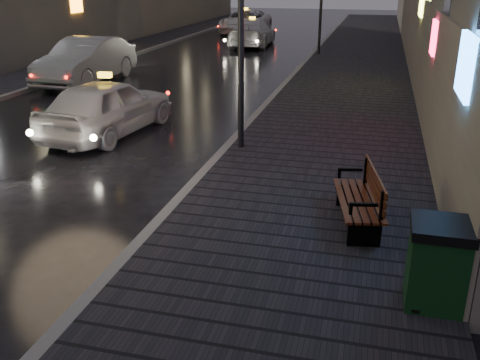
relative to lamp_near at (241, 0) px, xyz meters
The scene contains 12 objects.
ground 7.18m from the lamp_near, 107.14° to the right, with size 120.00×120.00×0.00m, color black.
sidewalk 15.52m from the lamp_near, 82.22° to the left, with size 4.60×58.00×0.15m, color black.
curb 15.39m from the lamp_near, 91.34° to the left, with size 0.20×58.00×0.15m, color slate.
sidewalk_far 18.65m from the lamp_near, 125.12° to the left, with size 2.40×58.00×0.15m, color black.
curb_far 17.95m from the lamp_near, 121.66° to the left, with size 0.20×58.00×0.15m, color slate.
lamp_near is the anchor object (origin of this frame).
bench 5.48m from the lamp_near, 50.39° to the right, with size 0.96×1.91×0.93m.
trash_bin 7.45m from the lamp_near, 55.15° to the right, with size 0.73×0.73×1.11m.
taxi_near 4.72m from the lamp_near, behind, with size 1.79×4.44×1.51m, color silver.
car_left_mid 10.91m from the lamp_near, 138.90° to the left, with size 1.80×5.16×1.70m, color #95959D.
taxi_mid 19.86m from the lamp_near, 102.44° to the left, with size 2.14×5.26×1.53m, color silver.
taxi_far 27.01m from the lamp_near, 103.67° to the left, with size 2.65×5.74×1.59m, color white.
Camera 1 is at (4.88, -5.85, 4.06)m, focal length 40.00 mm.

